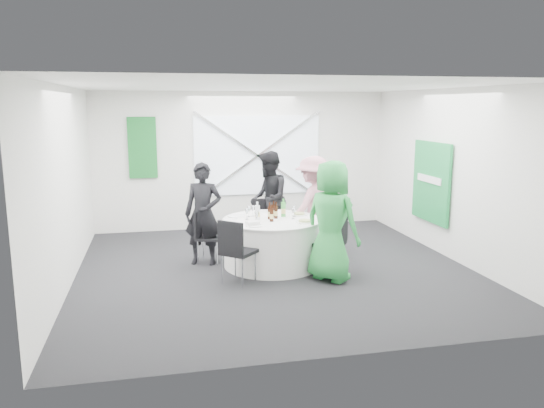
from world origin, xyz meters
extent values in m
plane|color=black|center=(0.00, 0.00, 0.00)|extent=(6.00, 6.00, 0.00)
plane|color=white|center=(0.00, 0.00, 2.80)|extent=(6.00, 6.00, 0.00)
plane|color=white|center=(0.00, 3.00, 1.40)|extent=(6.00, 0.00, 6.00)
plane|color=white|center=(0.00, -3.00, 1.40)|extent=(6.00, 0.00, 6.00)
plane|color=white|center=(-3.00, 0.00, 1.40)|extent=(0.00, 6.00, 6.00)
plane|color=white|center=(3.00, 0.00, 1.40)|extent=(0.00, 6.00, 6.00)
cube|color=white|center=(0.30, 2.96, 1.50)|extent=(2.60, 0.03, 1.60)
cube|color=silver|center=(0.30, 2.92, 1.50)|extent=(2.63, 0.05, 1.84)
cube|color=silver|center=(0.30, 2.92, 1.50)|extent=(2.63, 0.05, 1.84)
cube|color=#125B22|center=(-2.00, 2.95, 1.70)|extent=(0.55, 0.04, 1.20)
cube|color=#19893F|center=(2.94, 0.60, 1.20)|extent=(0.05, 1.20, 1.40)
cylinder|color=silver|center=(0.00, 0.20, 0.37)|extent=(1.52, 1.52, 0.74)
cylinder|color=silver|center=(0.00, 0.20, 0.75)|extent=(1.56, 1.56, 0.02)
cube|color=black|center=(0.09, 1.30, 0.42)|extent=(0.42, 0.42, 0.05)
cube|color=black|center=(0.11, 1.49, 0.65)|extent=(0.37, 0.07, 0.42)
cylinder|color=silver|center=(0.26, 1.45, 0.20)|extent=(0.02, 0.02, 0.40)
cylinder|color=silver|center=(-0.05, 1.47, 0.20)|extent=(0.02, 0.02, 0.40)
cylinder|color=silver|center=(0.24, 1.13, 0.20)|extent=(0.02, 0.02, 0.40)
cylinder|color=silver|center=(-0.08, 1.16, 0.20)|extent=(0.02, 0.02, 0.40)
cube|color=black|center=(-0.95, 0.58, 0.42)|extent=(0.50, 0.50, 0.05)
cube|color=black|center=(-1.12, 0.64, 0.65)|extent=(0.17, 0.36, 0.42)
cylinder|color=silver|center=(-1.04, 0.78, 0.20)|extent=(0.02, 0.02, 0.40)
cylinder|color=silver|center=(-1.15, 0.49, 0.20)|extent=(0.02, 0.02, 0.40)
cylinder|color=silver|center=(-0.75, 0.66, 0.20)|extent=(0.02, 0.02, 0.40)
cylinder|color=silver|center=(-0.86, 0.37, 0.20)|extent=(0.02, 0.02, 0.40)
cube|color=black|center=(0.94, 0.60, 0.44)|extent=(0.54, 0.54, 0.05)
cube|color=black|center=(1.12, 0.68, 0.68)|extent=(0.19, 0.37, 0.44)
cylinder|color=silver|center=(1.16, 0.51, 0.21)|extent=(0.02, 0.02, 0.42)
cylinder|color=silver|center=(1.03, 0.82, 0.21)|extent=(0.02, 0.02, 0.42)
cylinder|color=silver|center=(0.85, 0.38, 0.21)|extent=(0.02, 0.02, 0.42)
cylinder|color=silver|center=(0.72, 0.69, 0.21)|extent=(0.02, 0.02, 0.42)
cube|color=black|center=(0.78, -0.34, 0.46)|extent=(0.60, 0.60, 0.05)
cube|color=black|center=(0.94, -0.46, 0.71)|extent=(0.27, 0.36, 0.46)
cylinder|color=silver|center=(0.82, -0.58, 0.22)|extent=(0.02, 0.02, 0.44)
cylinder|color=silver|center=(1.02, -0.30, 0.22)|extent=(0.02, 0.02, 0.44)
cylinder|color=silver|center=(0.54, -0.38, 0.22)|extent=(0.02, 0.02, 0.44)
cylinder|color=silver|center=(0.73, -0.10, 0.22)|extent=(0.02, 0.02, 0.44)
cube|color=black|center=(-0.65, -0.52, 0.46)|extent=(0.61, 0.61, 0.05)
cube|color=black|center=(-0.78, -0.67, 0.71)|extent=(0.33, 0.30, 0.46)
cylinder|color=silver|center=(-0.89, -0.53, 0.22)|extent=(0.02, 0.02, 0.44)
cylinder|color=silver|center=(-0.63, -0.76, 0.22)|extent=(0.02, 0.02, 0.44)
cylinder|color=silver|center=(-0.66, -0.27, 0.22)|extent=(0.02, 0.02, 0.44)
cylinder|color=silver|center=(-0.40, -0.50, 0.22)|extent=(0.02, 0.02, 0.44)
imported|color=black|center=(-1.05, 0.54, 0.82)|extent=(0.69, 0.56, 1.64)
imported|color=black|center=(0.20, 1.41, 0.86)|extent=(0.59, 0.90, 1.72)
imported|color=#BD7A89|center=(0.85, 0.79, 0.84)|extent=(1.18, 1.03, 1.68)
imported|color=green|center=(0.69, -0.66, 0.88)|extent=(0.97, 1.02, 1.76)
cylinder|color=white|center=(-0.03, 0.78, 0.77)|extent=(0.28, 0.28, 0.01)
cylinder|color=white|center=(-0.52, 0.51, 0.77)|extent=(0.29, 0.29, 0.01)
cylinder|color=white|center=(0.50, 0.39, 0.77)|extent=(0.26, 0.26, 0.01)
cylinder|color=#99AA5C|center=(0.50, 0.39, 0.79)|extent=(0.17, 0.17, 0.02)
cylinder|color=white|center=(0.44, -0.15, 0.77)|extent=(0.28, 0.28, 0.01)
cylinder|color=#99AA5C|center=(0.44, -0.15, 0.79)|extent=(0.18, 0.18, 0.02)
cylinder|color=white|center=(-0.37, -0.23, 0.77)|extent=(0.25, 0.25, 0.01)
cube|color=silver|center=(-0.38, -0.20, 0.80)|extent=(0.21, 0.17, 0.05)
cylinder|color=#341509|center=(-0.04, 0.19, 0.86)|extent=(0.06, 0.06, 0.21)
cylinder|color=#341509|center=(-0.04, 0.19, 1.00)|extent=(0.02, 0.02, 0.06)
cylinder|color=#D3BD6F|center=(-0.04, 0.19, 0.84)|extent=(0.06, 0.06, 0.07)
cylinder|color=#341509|center=(0.06, 0.32, 0.86)|extent=(0.06, 0.06, 0.21)
cylinder|color=#341509|center=(0.06, 0.32, 1.00)|extent=(0.02, 0.02, 0.06)
cylinder|color=#D3BD6F|center=(0.06, 0.32, 0.84)|extent=(0.06, 0.06, 0.07)
cylinder|color=#341509|center=(0.07, 0.23, 0.86)|extent=(0.06, 0.06, 0.20)
cylinder|color=#341509|center=(0.07, 0.23, 0.99)|extent=(0.02, 0.02, 0.06)
cylinder|color=#D3BD6F|center=(0.07, 0.23, 0.84)|extent=(0.06, 0.06, 0.07)
cylinder|color=#341509|center=(-0.05, 0.02, 0.86)|extent=(0.06, 0.06, 0.21)
cylinder|color=#341509|center=(-0.05, 0.02, 1.00)|extent=(0.02, 0.02, 0.06)
cylinder|color=#D3BD6F|center=(-0.05, 0.02, 0.84)|extent=(0.06, 0.06, 0.07)
cylinder|color=green|center=(0.22, 0.33, 0.88)|extent=(0.08, 0.08, 0.23)
cylinder|color=green|center=(0.22, 0.33, 1.02)|extent=(0.03, 0.03, 0.06)
cylinder|color=#D3BD6F|center=(0.22, 0.33, 0.85)|extent=(0.08, 0.08, 0.08)
cylinder|color=silver|center=(-0.24, 0.18, 0.87)|extent=(0.08, 0.08, 0.23)
cylinder|color=silver|center=(-0.24, 0.18, 1.02)|extent=(0.03, 0.03, 0.06)
cylinder|color=#D3BD6F|center=(-0.24, 0.18, 0.85)|extent=(0.08, 0.08, 0.08)
cylinder|color=white|center=(-0.33, 0.44, 0.76)|extent=(0.06, 0.06, 0.00)
cylinder|color=white|center=(-0.33, 0.44, 0.81)|extent=(0.01, 0.01, 0.10)
cone|color=white|center=(-0.33, 0.44, 0.89)|extent=(0.07, 0.07, 0.08)
cylinder|color=white|center=(0.38, 0.29, 0.76)|extent=(0.06, 0.06, 0.00)
cylinder|color=white|center=(0.38, 0.29, 0.81)|extent=(0.01, 0.01, 0.10)
cone|color=white|center=(0.38, 0.29, 0.89)|extent=(0.07, 0.07, 0.08)
cylinder|color=white|center=(-0.29, -0.01, 0.76)|extent=(0.06, 0.06, 0.00)
cylinder|color=white|center=(-0.29, -0.01, 0.81)|extent=(0.01, 0.01, 0.10)
cone|color=white|center=(-0.29, -0.01, 0.89)|extent=(0.07, 0.07, 0.08)
cylinder|color=white|center=(-0.26, 0.48, 0.76)|extent=(0.06, 0.06, 0.00)
cylinder|color=white|center=(-0.26, 0.48, 0.81)|extent=(0.01, 0.01, 0.10)
cone|color=white|center=(-0.26, 0.48, 0.89)|extent=(0.07, 0.07, 0.08)
cylinder|color=white|center=(0.33, 0.13, 0.76)|extent=(0.06, 0.06, 0.00)
cylinder|color=white|center=(0.33, 0.13, 0.81)|extent=(0.01, 0.01, 0.10)
cone|color=white|center=(0.33, 0.13, 0.89)|extent=(0.07, 0.07, 0.08)
cylinder|color=white|center=(-0.30, -0.11, 0.76)|extent=(0.06, 0.06, 0.00)
cylinder|color=white|center=(-0.30, -0.11, 0.81)|extent=(0.01, 0.01, 0.10)
cone|color=white|center=(-0.30, -0.11, 0.89)|extent=(0.07, 0.07, 0.08)
cylinder|color=white|center=(-0.39, 0.26, 0.76)|extent=(0.06, 0.06, 0.00)
cylinder|color=white|center=(-0.39, 0.26, 0.81)|extent=(0.01, 0.01, 0.10)
cone|color=white|center=(-0.39, 0.26, 0.89)|extent=(0.07, 0.07, 0.08)
cube|color=silver|center=(0.55, 0.36, 0.76)|extent=(0.09, 0.13, 0.01)
cube|color=silver|center=(0.39, 0.62, 0.76)|extent=(0.09, 0.14, 0.01)
cube|color=silver|center=(-0.39, 0.62, 0.76)|extent=(0.09, 0.14, 0.01)
cube|color=silver|center=(-0.57, 0.28, 0.76)|extent=(0.08, 0.14, 0.01)
cube|color=silver|center=(0.33, -0.27, 0.76)|extent=(0.10, 0.13, 0.01)
cube|color=silver|center=(0.54, 0.00, 0.76)|extent=(0.10, 0.13, 0.01)
camera|label=1|loc=(-1.75, -7.76, 2.53)|focal=35.00mm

